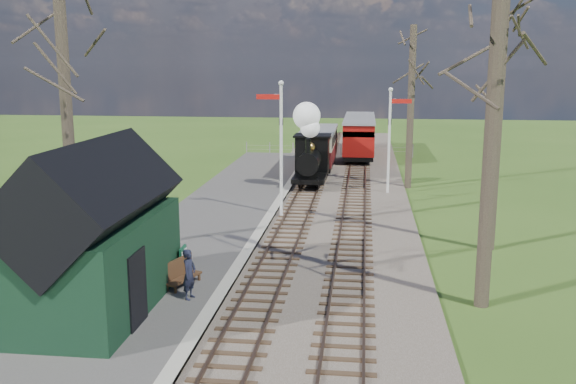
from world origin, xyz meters
name	(u,v)px	position (x,y,z in m)	size (l,w,h in m)	color
distant_hills	(349,253)	(1.40, 64.38, -16.21)	(114.40, 48.00, 22.02)	#385B23
ballast_bed	(332,192)	(1.30, 22.00, 0.05)	(8.00, 60.00, 0.10)	brown
track_near	(308,191)	(0.00, 22.00, 0.10)	(1.60, 60.00, 0.15)	brown
track_far	(356,192)	(2.60, 22.00, 0.10)	(1.60, 60.00, 0.15)	brown
platform	(211,225)	(-3.50, 14.00, 0.10)	(5.00, 44.00, 0.20)	#474442
coping_strip	(264,226)	(-1.20, 14.00, 0.10)	(0.40, 44.00, 0.21)	#B2AD9E
station_shed	(95,237)	(-4.30, 4.00, 2.27)	(3.25, 6.30, 4.78)	black
semaphore_near	(280,139)	(-0.77, 16.00, 3.62)	(1.22, 0.24, 6.22)	silver
semaphore_far	(391,132)	(4.37, 22.00, 3.35)	(1.22, 0.24, 5.72)	silver
bare_trees	(317,114)	(1.33, 10.10, 5.21)	(15.51, 22.39, 12.00)	#382D23
fence_line	(328,149)	(0.30, 36.00, 0.55)	(12.60, 0.08, 1.00)	slate
locomotive	(310,150)	(-0.01, 23.42, 2.17)	(1.89, 4.42, 4.74)	black
coach	(318,146)	(0.00, 29.49, 1.59)	(2.21, 7.58, 2.33)	black
red_carriage_a	(359,139)	(2.60, 33.56, 1.62)	(2.26, 5.60, 2.38)	black
red_carriage_b	(360,131)	(2.60, 39.06, 1.62)	(2.26, 5.60, 2.38)	black
sign_board	(183,262)	(-2.67, 6.86, 0.71)	(0.12, 0.70, 1.02)	#0F482C
bench	(180,273)	(-2.57, 6.12, 0.60)	(0.89, 1.55, 0.85)	#402817
person	(189,274)	(-1.98, 5.05, 0.95)	(0.55, 0.36, 1.50)	black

